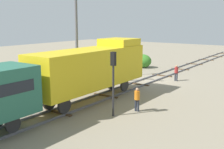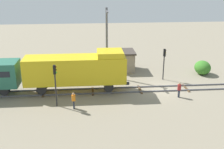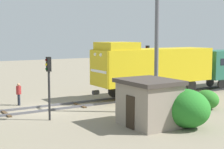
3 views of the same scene
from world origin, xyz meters
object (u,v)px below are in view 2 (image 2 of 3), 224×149
object	(u,v)px
locomotive	(77,69)
traffic_signal_near	(164,59)
catenary_mast	(107,41)
worker_near_track	(179,89)
traffic_signal_mid	(55,78)
worker_by_signal	(74,99)
relay_hut	(124,60)

from	to	relation	value
locomotive	traffic_signal_near	world-z (taller)	locomotive
traffic_signal_near	catenary_mast	bearing A→B (deg)	76.08
traffic_signal_near	worker_near_track	world-z (taller)	traffic_signal_near
traffic_signal_mid	catenary_mast	xyz separation A→B (m)	(8.34, -5.70, 1.70)
traffic_signal_mid	worker_by_signal	bearing A→B (deg)	-114.61
traffic_signal_mid	worker_near_track	size ratio (longest dim) A/B	2.54
relay_hut	traffic_signal_mid	bearing A→B (deg)	142.86
traffic_signal_near	worker_near_track	xyz separation A→B (m)	(-5.60, -0.26, -1.77)
traffic_signal_near	traffic_signal_mid	size ratio (longest dim) A/B	0.92
catenary_mast	relay_hut	xyz separation A→B (m)	(2.56, -2.56, -3.31)
relay_hut	locomotive	bearing A→B (deg)	140.34
relay_hut	worker_by_signal	bearing A→B (deg)	150.92
relay_hut	traffic_signal_near	bearing A→B (deg)	-133.84
traffic_signal_mid	worker_near_track	bearing A→B (deg)	-85.60
worker_near_track	relay_hut	size ratio (longest dim) A/B	0.49
locomotive	relay_hut	size ratio (longest dim) A/B	3.31
catenary_mast	traffic_signal_mid	bearing A→B (deg)	145.68
relay_hut	catenary_mast	bearing A→B (deg)	134.98
worker_near_track	traffic_signal_near	bearing A→B (deg)	-178.30
locomotive	worker_by_signal	bearing A→B (deg)	176.06
worker_near_track	traffic_signal_mid	bearing A→B (deg)	-86.57
traffic_signal_mid	worker_by_signal	world-z (taller)	traffic_signal_mid
worker_near_track	catenary_mast	bearing A→B (deg)	-136.15
traffic_signal_near	traffic_signal_mid	world-z (taller)	traffic_signal_mid
locomotive	catenary_mast	distance (m)	6.45
locomotive	worker_by_signal	world-z (taller)	locomotive
locomotive	catenary_mast	size ratio (longest dim) A/B	1.30
worker_near_track	relay_hut	xyz separation A→B (m)	(9.90, 4.74, 0.40)
traffic_signal_mid	catenary_mast	distance (m)	10.25
traffic_signal_mid	traffic_signal_near	bearing A→B (deg)	-62.60
locomotive	catenary_mast	world-z (taller)	catenary_mast
worker_by_signal	relay_hut	xyz separation A→B (m)	(11.70, -6.51, 0.40)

